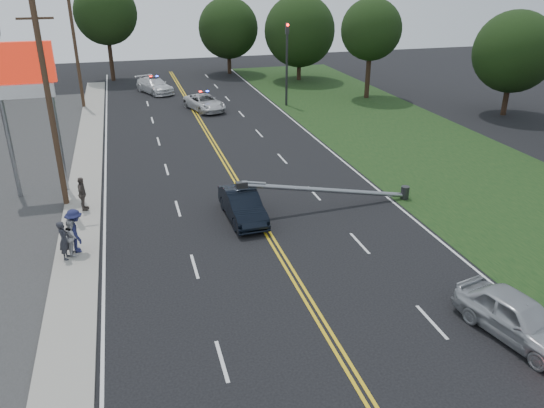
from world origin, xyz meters
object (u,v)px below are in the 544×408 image
object	(u,v)px
emergency_a	(205,103)
fallen_streetlight	(337,190)
waiting_sedan	(518,317)
traffic_signal	(287,57)
crashed_sedan	(243,205)
utility_pole_far	(76,48)
bystander_d	(82,194)
utility_pole_mid	(50,109)
pylon_sign	(24,83)
bystander_a	(64,240)
bystander_b	(73,236)
emergency_b	(155,86)
bystander_c	(76,231)

from	to	relation	value
emergency_a	fallen_streetlight	bearing A→B (deg)	-98.06
fallen_streetlight	emergency_a	bearing A→B (deg)	98.32
waiting_sedan	traffic_signal	bearing A→B (deg)	72.94
fallen_streetlight	crashed_sedan	world-z (taller)	fallen_streetlight
utility_pole_far	bystander_d	xyz separation A→B (m)	(0.94, -23.13, -4.10)
traffic_signal	utility_pole_far	world-z (taller)	utility_pole_far
utility_pole_mid	utility_pole_far	xyz separation A→B (m)	(0.00, 22.00, 0.00)
utility_pole_mid	pylon_sign	bearing A→B (deg)	123.02
pylon_sign	bystander_a	size ratio (longest dim) A/B	4.70
bystander_a	bystander_b	xyz separation A→B (m)	(0.32, 0.34, -0.05)
bystander_b	traffic_signal	bearing A→B (deg)	-36.38
emergency_a	utility_pole_mid	bearing A→B (deg)	-135.55
emergency_b	bystander_a	world-z (taller)	bystander_a
pylon_sign	fallen_streetlight	size ratio (longest dim) A/B	0.85
emergency_a	emergency_b	size ratio (longest dim) A/B	0.95
fallen_streetlight	pylon_sign	bearing A→B (deg)	157.78
bystander_a	emergency_a	bearing A→B (deg)	-14.98
fallen_streetlight	utility_pole_far	distance (m)	29.54
pylon_sign	emergency_a	size ratio (longest dim) A/B	1.66
pylon_sign	crashed_sedan	world-z (taller)	pylon_sign
traffic_signal	emergency_a	size ratio (longest dim) A/B	1.46
waiting_sedan	emergency_b	xyz separation A→B (m)	(-8.60, 41.86, -0.01)
utility_pole_mid	crashed_sedan	bearing A→B (deg)	-25.79
bystander_b	utility_pole_mid	bearing A→B (deg)	6.23
pylon_sign	emergency_a	world-z (taller)	pylon_sign
emergency_b	bystander_b	bearing A→B (deg)	-122.87
utility_pole_mid	bystander_b	xyz separation A→B (m)	(0.74, -5.72, -4.16)
pylon_sign	utility_pole_mid	size ratio (longest dim) A/B	0.80
emergency_b	bystander_d	xyz separation A→B (m)	(-5.59, -27.57, 0.25)
crashed_sedan	bystander_b	world-z (taller)	bystander_b
bystander_b	emergency_b	bearing A→B (deg)	-11.33
pylon_sign	utility_pole_far	xyz separation A→B (m)	(1.30, 20.00, -0.91)
bystander_d	bystander_a	bearing A→B (deg)	-177.72
bystander_c	bystander_d	xyz separation A→B (m)	(0.07, 4.41, -0.10)
crashed_sedan	bystander_a	bearing A→B (deg)	-168.36
utility_pole_mid	emergency_a	size ratio (longest dim) A/B	2.07
bystander_c	traffic_signal	bearing A→B (deg)	-49.85
fallen_streetlight	traffic_signal	bearing A→B (deg)	79.41
utility_pole_mid	emergency_a	xyz separation A→B (m)	(10.14, 18.17, -4.41)
crashed_sedan	bystander_a	xyz separation A→B (m)	(-8.02, -1.98, 0.25)
utility_pole_mid	utility_pole_far	bearing A→B (deg)	90.00
fallen_streetlight	utility_pole_mid	bearing A→B (deg)	163.36
pylon_sign	crashed_sedan	bearing A→B (deg)	-31.97
pylon_sign	emergency_b	bearing A→B (deg)	72.24
waiting_sedan	bystander_a	distance (m)	17.43
traffic_signal	emergency_a	distance (m)	8.16
fallen_streetlight	waiting_sedan	size ratio (longest dim) A/B	2.13
fallen_streetlight	crashed_sedan	bearing A→B (deg)	-179.07
traffic_signal	bystander_b	world-z (taller)	traffic_signal
utility_pole_mid	crashed_sedan	distance (m)	10.35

